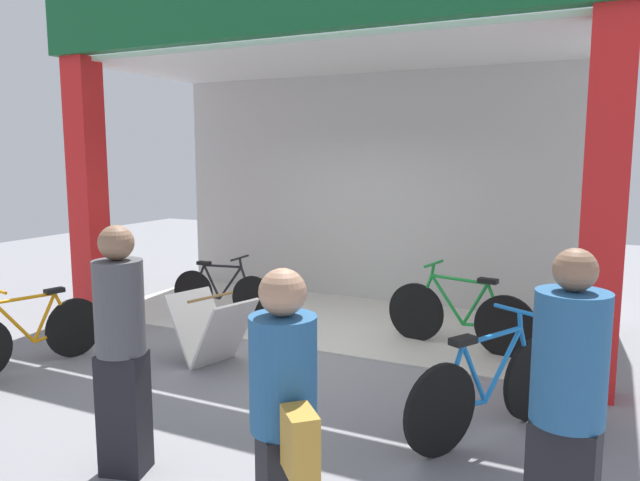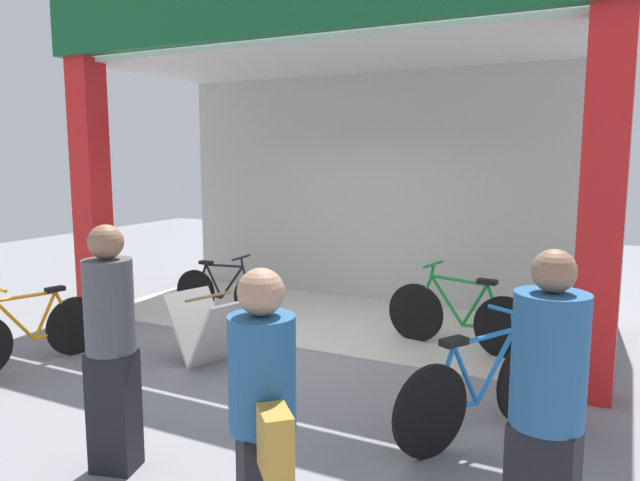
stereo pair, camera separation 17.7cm
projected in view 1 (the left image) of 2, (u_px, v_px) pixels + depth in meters
ground_plane at (295, 349)px, 6.80m from camera, size 20.97×20.97×0.00m
shop_facade at (346, 147)px, 7.74m from camera, size 6.69×2.89×4.20m
bicycle_inside_0 at (459, 316)px, 6.74m from camera, size 1.73×0.48×0.96m
bicycle_inside_1 at (222, 293)px, 8.05m from camera, size 1.54×0.42×0.85m
bicycle_parked_0 at (30, 335)px, 6.12m from camera, size 0.47×1.59×0.89m
bicycle_parked_1 at (489, 389)px, 4.63m from camera, size 0.91×1.55×0.97m
sandwich_board_sign at (212, 330)px, 6.28m from camera, size 0.98×0.78×0.73m
pedestrian_0 at (121, 347)px, 4.04m from camera, size 0.41×0.41×1.71m
pedestrian_1 at (285, 422)px, 3.01m from camera, size 0.57×0.59×1.62m
pedestrian_2 at (566, 420)px, 2.90m from camera, size 0.39×0.39×1.74m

